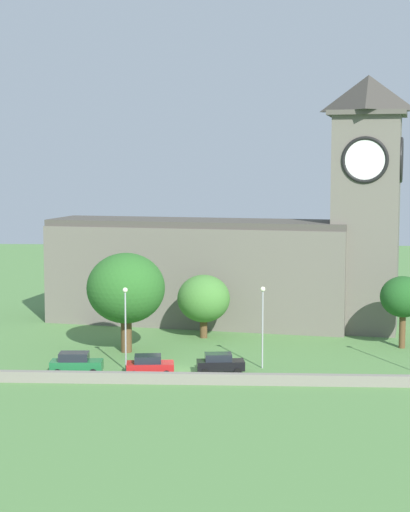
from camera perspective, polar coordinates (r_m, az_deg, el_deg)
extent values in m
plane|color=#517F42|center=(89.28, -1.06, -5.42)|extent=(200.00, 200.00, 0.00)
cube|color=#666056|center=(96.34, -0.45, -1.24)|extent=(34.67, 15.40, 10.98)
cube|color=#47433C|center=(95.75, -0.45, 2.23)|extent=(34.53, 14.69, 0.70)
cube|color=#666056|center=(92.87, 10.68, 2.07)|extent=(8.13, 8.13, 22.92)
cube|color=#4F4B43|center=(92.78, 10.83, 9.30)|extent=(9.43, 9.43, 0.50)
pyramid|color=#38352F|center=(92.92, 10.85, 10.63)|extent=(8.53, 8.53, 3.80)
cylinder|color=white|center=(89.13, 10.63, 6.33)|extent=(4.36, 0.98, 4.42)
torus|color=black|center=(89.13, 10.63, 6.33)|extent=(4.80, 1.33, 4.82)
cylinder|color=white|center=(92.50, 12.95, 6.27)|extent=(0.98, 4.36, 4.42)
torus|color=black|center=(92.50, 12.95, 6.27)|extent=(1.33, 4.80, 4.82)
cube|color=gray|center=(70.71, -2.09, -8.16)|extent=(43.60, 0.70, 0.92)
cube|color=#1E6B38|center=(74.39, -8.56, -7.24)|extent=(4.51, 2.07, 0.88)
cube|color=#1E232B|center=(74.24, -8.74, -6.64)|extent=(2.56, 1.74, 0.70)
cylinder|color=black|center=(75.17, -7.32, -7.42)|extent=(0.72, 0.37, 0.70)
cylinder|color=black|center=(73.42, -7.49, -7.75)|extent=(0.72, 0.37, 0.70)
cylinder|color=black|center=(75.59, -9.60, -7.38)|extent=(0.72, 0.37, 0.70)
cylinder|color=black|center=(73.84, -9.82, -7.71)|extent=(0.72, 0.37, 0.70)
cube|color=red|center=(73.51, -3.68, -7.41)|extent=(4.20, 2.34, 0.79)
cube|color=#1E232B|center=(73.35, -3.84, -6.87)|extent=(2.42, 1.93, 0.63)
cylinder|color=black|center=(74.55, -2.61, -7.52)|extent=(0.66, 0.41, 0.63)
cylinder|color=black|center=(72.67, -2.59, -7.88)|extent=(0.66, 0.41, 0.63)
cylinder|color=black|center=(74.57, -4.73, -7.53)|extent=(0.66, 0.41, 0.63)
cylinder|color=black|center=(72.70, -4.77, -7.89)|extent=(0.66, 0.41, 0.63)
cube|color=black|center=(74.09, 1.05, -7.29)|extent=(4.24, 2.15, 0.79)
cube|color=#1E232B|center=(73.91, 0.89, -6.75)|extent=(2.44, 1.74, 0.63)
cylinder|color=black|center=(75.13, 2.06, -7.41)|extent=(0.66, 0.38, 0.63)
cylinder|color=black|center=(73.48, 2.19, -7.72)|extent=(0.66, 0.38, 0.63)
cylinder|color=black|center=(74.91, -0.07, -7.44)|extent=(0.66, 0.38, 0.63)
cylinder|color=black|center=(73.26, 0.01, -7.76)|extent=(0.66, 0.38, 0.63)
cylinder|color=#9EA0A5|center=(74.84, -5.33, -5.04)|extent=(0.14, 0.14, 6.86)
sphere|color=#F4EFCC|center=(74.21, -5.35, -2.28)|extent=(0.44, 0.44, 0.44)
cylinder|color=#9EA0A5|center=(75.45, 3.86, -4.95)|extent=(0.14, 0.14, 6.82)
sphere|color=#F4EFCC|center=(74.83, 3.88, -2.22)|extent=(0.44, 0.44, 0.44)
cylinder|color=brown|center=(85.88, 13.03, -4.89)|extent=(0.62, 0.62, 3.40)
ellipsoid|color=#1E511E|center=(85.30, 13.09, -2.67)|extent=(4.46, 4.46, 4.01)
cylinder|color=brown|center=(88.64, -0.09, -4.82)|extent=(0.76, 0.76, 2.07)
ellipsoid|color=#427A33|center=(88.10, -0.09, -2.85)|extent=(5.45, 5.45, 4.90)
cylinder|color=brown|center=(82.28, -5.27, -5.24)|extent=(1.04, 1.04, 3.40)
ellipsoid|color=#286023|center=(81.51, -5.30, -2.14)|extent=(7.45, 7.45, 6.71)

